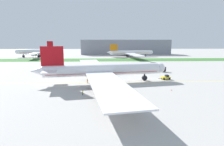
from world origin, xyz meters
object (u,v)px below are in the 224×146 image
object	(u,v)px
service_truck_baggage_loader	(152,64)
service_truck_catering_van	(161,69)
ground_crew_wingwalker_port	(83,93)
ground_crew_marshaller_front	(87,81)
traffic_cone_near_nose	(172,90)
airliner_foreground	(101,70)
parked_airliner_far_left	(37,52)
service_truck_fuel_bowser	(50,64)
pushback_tug	(166,77)
parked_airliner_far_centre	(130,53)

from	to	relation	value
service_truck_baggage_loader	service_truck_catering_van	size ratio (longest dim) A/B	0.89
ground_crew_wingwalker_port	service_truck_catering_van	world-z (taller)	service_truck_catering_van
ground_crew_marshaller_front	traffic_cone_near_nose	world-z (taller)	ground_crew_marshaller_front
airliner_foreground	traffic_cone_near_nose	bearing A→B (deg)	-28.63
ground_crew_marshaller_front	service_truck_baggage_loader	world-z (taller)	service_truck_baggage_loader
ground_crew_marshaller_front	parked_airliner_far_left	bearing A→B (deg)	117.87
ground_crew_wingwalker_port	service_truck_catering_van	distance (m)	60.22
service_truck_catering_van	traffic_cone_near_nose	bearing A→B (deg)	-101.11
service_truck_fuel_bowser	parked_airliner_far_left	size ratio (longest dim) A/B	0.07
pushback_tug	ground_crew_wingwalker_port	distance (m)	43.10
service_truck_baggage_loader	service_truck_catering_van	distance (m)	21.74
ground_crew_wingwalker_port	parked_airliner_far_centre	world-z (taller)	parked_airliner_far_centre
parked_airliner_far_left	ground_crew_wingwalker_port	bearing A→B (deg)	-65.29
ground_crew_wingwalker_port	service_truck_catering_van	xyz separation A→B (m)	(39.38, 45.55, 0.50)
ground_crew_marshaller_front	parked_airliner_far_left	world-z (taller)	parked_airliner_far_left
pushback_tug	airliner_foreground	bearing A→B (deg)	-169.72
airliner_foreground	service_truck_baggage_loader	bearing A→B (deg)	54.92
traffic_cone_near_nose	service_truck_fuel_bowser	bearing A→B (deg)	133.53
ground_crew_wingwalker_port	parked_airliner_far_centre	xyz separation A→B (m)	(33.13, 140.78, 3.54)
airliner_foreground	service_truck_fuel_bowser	xyz separation A→B (m)	(-37.06, 52.07, -3.76)
ground_crew_wingwalker_port	traffic_cone_near_nose	xyz separation A→B (m)	(31.43, 5.03, -0.72)
service_truck_catering_van	parked_airliner_far_left	world-z (taller)	parked_airliner_far_left
traffic_cone_near_nose	ground_crew_wingwalker_port	bearing A→B (deg)	-170.90
pushback_tug	ground_crew_wingwalker_port	size ratio (longest dim) A/B	3.53
ground_crew_wingwalker_port	traffic_cone_near_nose	bearing A→B (deg)	9.10
parked_airliner_far_left	airliner_foreground	bearing A→B (deg)	-59.90
service_truck_baggage_loader	parked_airliner_far_left	bearing A→B (deg)	144.96
traffic_cone_near_nose	service_truck_catering_van	world-z (taller)	service_truck_catering_van
pushback_tug	service_truck_fuel_bowser	bearing A→B (deg)	145.08
service_truck_catering_van	parked_airliner_far_left	distance (m)	140.68
parked_airliner_far_centre	service_truck_baggage_loader	bearing A→B (deg)	-85.02
ground_crew_wingwalker_port	parked_airliner_far_centre	size ratio (longest dim) A/B	0.02
airliner_foreground	traffic_cone_near_nose	world-z (taller)	airliner_foreground
service_truck_baggage_loader	parked_airliner_far_left	world-z (taller)	parked_airliner_far_left
service_truck_fuel_bowser	ground_crew_marshaller_front	bearing A→B (deg)	-59.33
parked_airliner_far_left	parked_airliner_far_centre	xyz separation A→B (m)	(97.68, 0.51, -1.06)
ground_crew_wingwalker_port	service_truck_baggage_loader	bearing A→B (deg)	59.56
pushback_tug	parked_airliner_far_centre	world-z (taller)	parked_airliner_far_centre
traffic_cone_near_nose	parked_airliner_far_centre	world-z (taller)	parked_airliner_far_centre
ground_crew_marshaller_front	service_truck_baggage_loader	size ratio (longest dim) A/B	0.31
airliner_foreground	ground_crew_wingwalker_port	distance (m)	20.38
pushback_tug	parked_airliner_far_left	distance (m)	153.07
traffic_cone_near_nose	service_truck_catering_van	distance (m)	41.31
ground_crew_wingwalker_port	service_truck_fuel_bowser	bearing A→B (deg)	113.80
airliner_foreground	parked_airliner_far_left	distance (m)	140.06
traffic_cone_near_nose	service_truck_catering_van	size ratio (longest dim) A/B	0.10
service_truck_baggage_loader	airliner_foreground	bearing A→B (deg)	-125.08
ground_crew_wingwalker_port	service_truck_baggage_loader	size ratio (longest dim) A/B	0.32
ground_crew_marshaller_front	parked_airliner_far_centre	distance (m)	126.69
parked_airliner_far_centre	ground_crew_wingwalker_port	bearing A→B (deg)	-103.24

